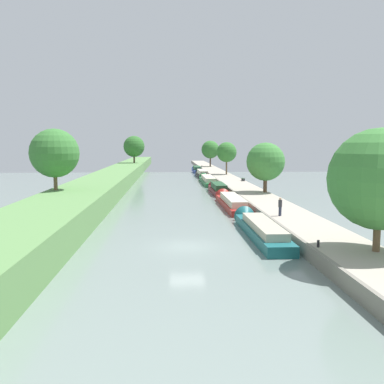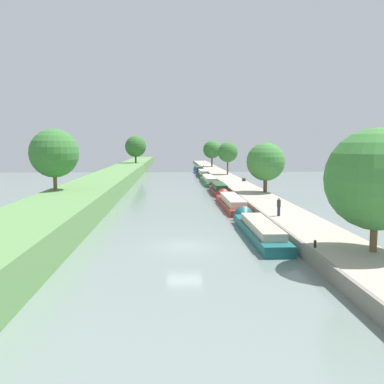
{
  "view_description": "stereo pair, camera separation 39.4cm",
  "coord_description": "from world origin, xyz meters",
  "views": [
    {
      "loc": [
        -1.33,
        -29.71,
        7.34
      ],
      "look_at": [
        1.8,
        25.68,
        1.0
      ],
      "focal_mm": 39.62,
      "sensor_mm": 36.0,
      "label": 1
    },
    {
      "loc": [
        -0.93,
        -29.73,
        7.34
      ],
      "look_at": [
        1.8,
        25.68,
        1.0
      ],
      "focal_mm": 39.62,
      "sensor_mm": 36.0,
      "label": 2
    }
  ],
  "objects": [
    {
      "name": "tree_leftbank_downstream",
      "position": [
        -13.29,
        15.81,
        6.34
      ],
      "size": [
        5.16,
        5.16,
        6.51
      ],
      "color": "brown",
      "rests_on": "left_grassy_bank"
    },
    {
      "name": "person_walking",
      "position": [
        8.59,
        6.98,
        1.82
      ],
      "size": [
        0.34,
        0.34,
        1.66
      ],
      "color": "#282D42",
      "rests_on": "right_towpath"
    },
    {
      "name": "tree_rightbank_far",
      "position": [
        10.56,
        89.33,
        5.69
      ],
      "size": [
        5.0,
        5.0,
        7.26
      ],
      "color": "#4C3828",
      "rests_on": "right_towpath"
    },
    {
      "name": "stone_quay",
      "position": [
        7.52,
        0.0,
        0.5
      ],
      "size": [
        0.25,
        260.0,
        1.0
      ],
      "color": "gray",
      "rests_on": "ground_plane"
    },
    {
      "name": "tree_rightbank_near",
      "position": [
        11.06,
        -5.64,
        5.28
      ],
      "size": [
        6.0,
        6.0,
        7.34
      ],
      "color": "brown",
      "rests_on": "right_towpath"
    },
    {
      "name": "narrowboat_teal",
      "position": [
        5.99,
        3.48,
        0.56
      ],
      "size": [
        2.08,
        13.97,
        1.98
      ],
      "color": "#195B60",
      "rests_on": "ground_plane"
    },
    {
      "name": "right_towpath",
      "position": [
        9.86,
        0.0,
        0.47
      ],
      "size": [
        4.43,
        260.0,
        0.95
      ],
      "color": "#A89E8E",
      "rests_on": "ground_plane"
    },
    {
      "name": "narrowboat_red",
      "position": [
        6.02,
        19.28,
        0.55
      ],
      "size": [
        2.12,
        14.99,
        2.05
      ],
      "color": "maroon",
      "rests_on": "ground_plane"
    },
    {
      "name": "park_bench",
      "position": [
        11.62,
        42.64,
        1.3
      ],
      "size": [
        0.44,
        1.5,
        0.47
      ],
      "color": "#333338",
      "rests_on": "right_towpath"
    },
    {
      "name": "tree_rightbank_midfar",
      "position": [
        10.89,
        58.4,
        5.57
      ],
      "size": [
        4.19,
        4.19,
        6.73
      ],
      "color": "brown",
      "rests_on": "right_towpath"
    },
    {
      "name": "narrowboat_blue",
      "position": [
        6.1,
        80.39,
        0.63
      ],
      "size": [
        2.01,
        13.13,
        2.13
      ],
      "color": "#283D93",
      "rests_on": "ground_plane"
    },
    {
      "name": "narrowboat_green",
      "position": [
        6.02,
        48.88,
        0.57
      ],
      "size": [
        2.16,
        16.75,
        2.1
      ],
      "color": "#1E6033",
      "rests_on": "ground_plane"
    },
    {
      "name": "tree_leftbank_upstream",
      "position": [
        -10.05,
        80.16,
        6.63
      ],
      "size": [
        5.4,
        5.4,
        6.92
      ],
      "color": "#4C3828",
      "rests_on": "left_grassy_bank"
    },
    {
      "name": "ground_plane",
      "position": [
        0.0,
        0.0,
        0.0
      ],
      "size": [
        160.0,
        160.0,
        0.0
      ],
      "primitive_type": "plane",
      "color": "slate"
    },
    {
      "name": "mooring_bollard_near",
      "position": [
        7.95,
        -4.48,
        1.17
      ],
      "size": [
        0.16,
        0.16,
        0.45
      ],
      "color": "black",
      "rests_on": "right_towpath"
    },
    {
      "name": "mooring_bollard_far",
      "position": [
        7.95,
        86.39,
        1.17
      ],
      "size": [
        0.16,
        0.16,
        0.45
      ],
      "color": "black",
      "rests_on": "right_towpath"
    },
    {
      "name": "narrowboat_black",
      "position": [
        6.2,
        64.97,
        0.62
      ],
      "size": [
        2.04,
        14.39,
        2.17
      ],
      "color": "black",
      "rests_on": "ground_plane"
    },
    {
      "name": "tree_rightbank_midnear",
      "position": [
        11.46,
        25.28,
        4.98
      ],
      "size": [
        5.03,
        5.03,
        6.56
      ],
      "color": "brown",
      "rests_on": "right_towpath"
    },
    {
      "name": "left_grassy_bank",
      "position": [
        -10.95,
        0.0,
        1.21
      ],
      "size": [
        6.61,
        260.0,
        2.42
      ],
      "color": "#5B894C",
      "rests_on": "ground_plane"
    },
    {
      "name": "narrowboat_maroon",
      "position": [
        6.09,
        33.11,
        0.62
      ],
      "size": [
        1.98,
        11.48,
        2.12
      ],
      "color": "maroon",
      "rests_on": "ground_plane"
    }
  ]
}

